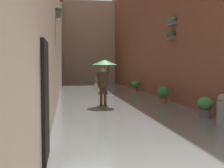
# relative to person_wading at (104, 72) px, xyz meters

# --- Properties ---
(ground_plane) EXTENTS (63.90, 63.90, 0.00)m
(ground_plane) POSITION_rel_person_wading_xyz_m (-0.69, -4.32, -1.49)
(ground_plane) COLOR #605B56
(flood_water) EXTENTS (6.04, 31.56, 0.09)m
(flood_water) POSITION_rel_person_wading_xyz_m (-0.69, -4.32, -1.44)
(flood_water) COLOR slate
(flood_water) RESTS_ON ground_plane
(building_facade_far) EXTENTS (8.84, 1.80, 8.19)m
(building_facade_far) POSITION_rel_person_wading_xyz_m (-0.69, -18.00, 2.61)
(building_facade_far) COLOR tan
(building_facade_far) RESTS_ON ground_plane
(person_wading) EXTENTS (1.07, 1.07, 2.07)m
(person_wading) POSITION_rel_person_wading_xyz_m (0.00, 0.00, 0.00)
(person_wading) COLOR black
(person_wading) RESTS_ON ground_plane
(potted_plant_far_left) EXTENTS (0.51, 0.51, 0.75)m
(potted_plant_far_left) POSITION_rel_person_wading_xyz_m (-2.87, 3.32, -1.04)
(potted_plant_far_left) COLOR #66605B
(potted_plant_far_left) RESTS_ON ground_plane
(potted_plant_near_left) EXTENTS (0.54, 0.54, 0.79)m
(potted_plant_near_left) POSITION_rel_person_wading_xyz_m (-2.89, -6.40, -1.02)
(potted_plant_near_left) COLOR #9E563D
(potted_plant_near_left) RESTS_ON ground_plane
(potted_plant_mid_left) EXTENTS (0.53, 0.53, 0.82)m
(potted_plant_mid_left) POSITION_rel_person_wading_xyz_m (-2.79, -0.56, -1.01)
(potted_plant_mid_left) COLOR #9E563D
(potted_plant_mid_left) RESTS_ON ground_plane
(mooring_bollard) EXTENTS (0.31, 0.31, 0.99)m
(mooring_bollard) POSITION_rel_person_wading_xyz_m (-2.70, 4.66, -0.99)
(mooring_bollard) COLOR gray
(mooring_bollard) RESTS_ON ground_plane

